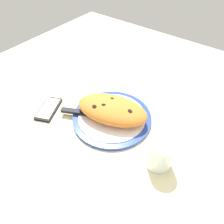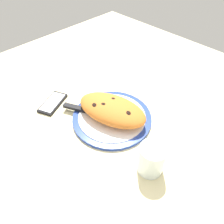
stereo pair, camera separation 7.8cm
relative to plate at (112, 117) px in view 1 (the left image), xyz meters
The scene contains 7 objects.
ground_plane 2.26cm from the plate, ahead, with size 150.00×150.00×3.00cm, color beige.
plate is the anchor object (origin of this frame).
calzone 4.09cm from the plate, 142.59° to the left, with size 28.33×20.11×6.43cm.
fork 6.91cm from the plate, 50.34° to the right, with size 15.56×2.34×0.40cm.
knife 10.56cm from the plate, 31.40° to the left, with size 22.68×12.39×1.20cm.
smartphone 24.74cm from the plate, 25.89° to the left, with size 10.79×14.07×1.16cm.
water_glass 23.66cm from the plate, 163.99° to the left, with size 7.80×7.80×9.95cm.
Camera 1 is at (-33.26, 44.04, 58.33)cm, focal length 34.94 mm.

